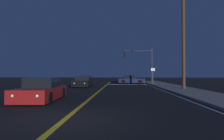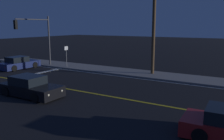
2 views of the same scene
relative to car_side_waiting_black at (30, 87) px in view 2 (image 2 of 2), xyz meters
name	(u,v)px [view 2 (image 2 of 2)]	position (x,y,z in m)	size (l,w,h in m)	color
sidewalk_right	(158,75)	(10.36, -5.11, -0.51)	(3.20, 43.46, 0.15)	gray
lane_line_center	(115,97)	(2.57, -5.11, -0.58)	(0.20, 41.05, 0.01)	gold
lane_line_edge_right	(150,80)	(8.51, -5.11, -0.58)	(0.16, 41.05, 0.01)	silver
stop_bar	(38,73)	(5.67, 5.46, -0.58)	(6.19, 0.50, 0.01)	silver
car_side_waiting_black	(30,87)	(0.00, 0.00, 0.00)	(2.00, 4.49, 1.34)	black
car_lead_oncoming_navy	(19,63)	(6.35, 9.18, 0.00)	(4.35, 2.09, 1.34)	navy
traffic_signal_near_right	(37,33)	(7.88, 7.76, 3.24)	(4.61, 0.28, 5.66)	#38383D
utility_pole_right	(154,11)	(10.66, -4.47, 5.31)	(1.86, 0.31, 11.38)	#4C3823
street_sign_corner	(66,53)	(9.26, 4.96, 1.07)	(0.56, 0.07, 2.45)	slate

